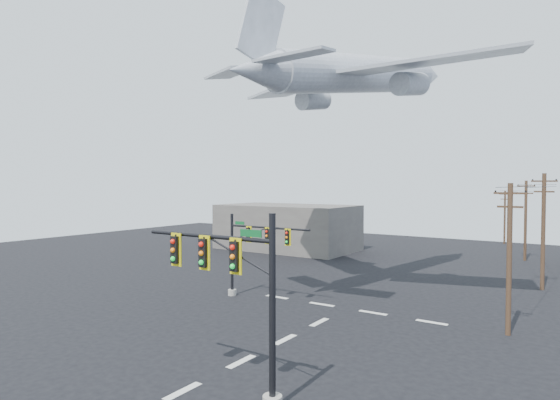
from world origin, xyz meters
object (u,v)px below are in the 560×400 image
Objects in this scene: utility_pole_d at (505,216)px; utility_pole_a at (509,256)px; signal_mast_far at (250,251)px; airliner at (359,75)px; utility_pole_b at (543,229)px; utility_pole_c at (526,219)px; signal_mast_near at (237,294)px.

utility_pole_a is at bearing -69.28° from utility_pole_d.
signal_mast_far is 0.27× the size of airliner.
signal_mast_far is 0.77× the size of utility_pole_b.
utility_pole_b is 0.35× the size of airliner.
airliner is (-11.99, 5.33, 13.05)m from utility_pole_a.
airliner is at bearing -107.48° from utility_pole_c.
utility_pole_b reaches higher than utility_pole_a.
signal_mast_far is 17.99m from utility_pole_a.
utility_pole_a is 30.50m from utility_pole_c.
signal_mast_far is at bearing 125.75° from signal_mast_near.
signal_mast_far is 0.84× the size of utility_pole_a.
utility_pole_a is at bearing 4.86° from signal_mast_far.
utility_pole_a is at bearing -102.77° from airliner.
utility_pole_d is (-4.36, 15.19, -0.72)m from utility_pole_c.
utility_pole_d is (1.26, 60.81, -0.24)m from signal_mast_near.
signal_mast_far is at bearing -91.02° from utility_pole_d.
airliner is at bearing 100.88° from signal_mast_near.
utility_pole_c is at bearing 82.98° from signal_mast_near.
utility_pole_a is 0.97× the size of utility_pole_c.
airliner reaches higher than utility_pole_c.
utility_pole_c is (5.62, 45.62, 0.48)m from signal_mast_near.
utility_pole_d is at bearing 109.41° from utility_pole_c.
utility_pole_a reaches higher than signal_mast_far.
utility_pole_b is at bearing -42.71° from airliner.
airliner is (-9.57, -25.07, 12.88)m from utility_pole_c.
signal_mast_near reaches higher than signal_mast_far.
utility_pole_a is at bearing -83.29° from utility_pole_b.
utility_pole_a is 0.91× the size of utility_pole_b.
utility_pole_b is (18.50, 16.02, 1.37)m from signal_mast_far.
signal_mast_near is 45.97m from utility_pole_c.
utility_pole_d reaches higher than signal_mast_near.
utility_pole_b reaches higher than utility_pole_d.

